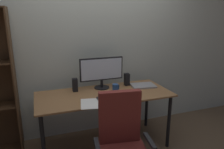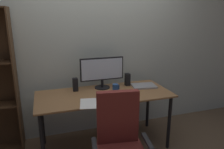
{
  "view_description": "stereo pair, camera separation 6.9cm",
  "coord_description": "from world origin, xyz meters",
  "px_view_note": "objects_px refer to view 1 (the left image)",
  "views": [
    {
      "loc": [
        -0.75,
        -2.4,
        1.69
      ],
      "look_at": [
        0.09,
        -0.03,
        0.99
      ],
      "focal_mm": 34.31,
      "sensor_mm": 36.0,
      "label": 1
    },
    {
      "loc": [
        -0.68,
        -2.42,
        1.69
      ],
      "look_at": [
        0.09,
        -0.03,
        0.99
      ],
      "focal_mm": 34.31,
      "sensor_mm": 36.0,
      "label": 2
    }
  ],
  "objects_px": {
    "keyboard": "(109,98)",
    "speaker_right": "(127,79)",
    "monitor": "(102,71)",
    "coffee_mug": "(115,88)",
    "speaker_left": "(75,85)",
    "laptop": "(143,86)",
    "desk": "(104,99)",
    "mouse": "(128,94)"
  },
  "relations": [
    {
      "from": "keyboard",
      "to": "speaker_right",
      "type": "height_order",
      "value": "speaker_right"
    },
    {
      "from": "monitor",
      "to": "coffee_mug",
      "type": "height_order",
      "value": "monitor"
    },
    {
      "from": "monitor",
      "to": "speaker_left",
      "type": "xyz_separation_m",
      "value": [
        -0.36,
        -0.01,
        -0.15
      ]
    },
    {
      "from": "coffee_mug",
      "to": "laptop",
      "type": "relative_size",
      "value": 0.31
    },
    {
      "from": "desk",
      "to": "coffee_mug",
      "type": "xyz_separation_m",
      "value": [
        0.15,
        0.02,
        0.13
      ]
    },
    {
      "from": "keyboard",
      "to": "laptop",
      "type": "relative_size",
      "value": 0.91
    },
    {
      "from": "desk",
      "to": "speaker_right",
      "type": "relative_size",
      "value": 9.81
    },
    {
      "from": "speaker_left",
      "to": "speaker_right",
      "type": "height_order",
      "value": "same"
    },
    {
      "from": "coffee_mug",
      "to": "desk",
      "type": "bearing_deg",
      "value": -171.1
    },
    {
      "from": "mouse",
      "to": "speaker_right",
      "type": "height_order",
      "value": "speaker_right"
    },
    {
      "from": "desk",
      "to": "monitor",
      "type": "distance_m",
      "value": 0.39
    },
    {
      "from": "keyboard",
      "to": "mouse",
      "type": "xyz_separation_m",
      "value": [
        0.25,
        0.02,
        0.01
      ]
    },
    {
      "from": "mouse",
      "to": "monitor",
      "type": "bearing_deg",
      "value": 111.3
    },
    {
      "from": "keyboard",
      "to": "coffee_mug",
      "type": "relative_size",
      "value": 2.93
    },
    {
      "from": "mouse",
      "to": "laptop",
      "type": "xyz_separation_m",
      "value": [
        0.33,
        0.24,
        -0.01
      ]
    },
    {
      "from": "desk",
      "to": "monitor",
      "type": "xyz_separation_m",
      "value": [
        0.03,
        0.21,
        0.32
      ]
    },
    {
      "from": "monitor",
      "to": "speaker_left",
      "type": "distance_m",
      "value": 0.39
    },
    {
      "from": "mouse",
      "to": "speaker_right",
      "type": "xyz_separation_m",
      "value": [
        0.14,
        0.35,
        0.07
      ]
    },
    {
      "from": "desk",
      "to": "laptop",
      "type": "relative_size",
      "value": 5.21
    },
    {
      "from": "laptop",
      "to": "speaker_right",
      "type": "relative_size",
      "value": 1.88
    },
    {
      "from": "mouse",
      "to": "keyboard",
      "type": "bearing_deg",
      "value": 175.59
    },
    {
      "from": "speaker_left",
      "to": "speaker_right",
      "type": "relative_size",
      "value": 1.0
    },
    {
      "from": "monitor",
      "to": "laptop",
      "type": "height_order",
      "value": "monitor"
    },
    {
      "from": "laptop",
      "to": "coffee_mug",
      "type": "bearing_deg",
      "value": -163.82
    },
    {
      "from": "monitor",
      "to": "speaker_left",
      "type": "bearing_deg",
      "value": -178.75
    },
    {
      "from": "laptop",
      "to": "speaker_right",
      "type": "xyz_separation_m",
      "value": [
        -0.19,
        0.12,
        0.07
      ]
    },
    {
      "from": "monitor",
      "to": "speaker_right",
      "type": "xyz_separation_m",
      "value": [
        0.36,
        -0.01,
        -0.15
      ]
    },
    {
      "from": "mouse",
      "to": "speaker_right",
      "type": "relative_size",
      "value": 0.56
    },
    {
      "from": "mouse",
      "to": "coffee_mug",
      "type": "distance_m",
      "value": 0.2
    },
    {
      "from": "desk",
      "to": "keyboard",
      "type": "relative_size",
      "value": 5.75
    },
    {
      "from": "keyboard",
      "to": "coffee_mug",
      "type": "height_order",
      "value": "coffee_mug"
    },
    {
      "from": "speaker_right",
      "to": "desk",
      "type": "bearing_deg",
      "value": -152.28
    },
    {
      "from": "desk",
      "to": "keyboard",
      "type": "bearing_deg",
      "value": -87.35
    },
    {
      "from": "keyboard",
      "to": "laptop",
      "type": "height_order",
      "value": "laptop"
    },
    {
      "from": "mouse",
      "to": "laptop",
      "type": "distance_m",
      "value": 0.41
    },
    {
      "from": "laptop",
      "to": "mouse",
      "type": "bearing_deg",
      "value": -136.83
    },
    {
      "from": "speaker_right",
      "to": "coffee_mug",
      "type": "bearing_deg",
      "value": -142.59
    },
    {
      "from": "coffee_mug",
      "to": "speaker_right",
      "type": "bearing_deg",
      "value": 37.41
    },
    {
      "from": "desk",
      "to": "mouse",
      "type": "distance_m",
      "value": 0.31
    },
    {
      "from": "keyboard",
      "to": "coffee_mug",
      "type": "bearing_deg",
      "value": 52.26
    },
    {
      "from": "desk",
      "to": "mouse",
      "type": "relative_size",
      "value": 17.37
    },
    {
      "from": "monitor",
      "to": "laptop",
      "type": "distance_m",
      "value": 0.61
    }
  ]
}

